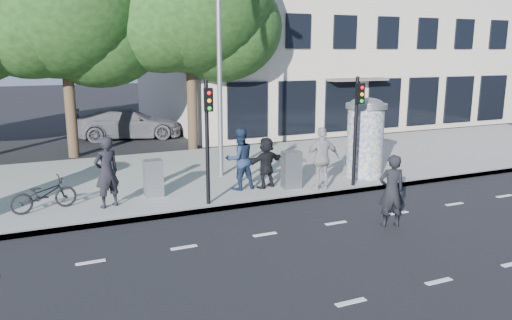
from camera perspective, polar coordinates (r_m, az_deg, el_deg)
name	(u,v)px	position (r m, az deg, el deg)	size (l,w,h in m)	color
ground	(292,256)	(10.93, 4.15, -10.89)	(120.00, 120.00, 0.00)	black
sidewalk	(192,175)	(17.54, -7.35, -1.68)	(40.00, 8.00, 0.15)	gray
curb	(233,206)	(13.93, -2.70, -5.32)	(40.00, 0.10, 0.16)	slate
lane_dash_near	(351,302)	(9.23, 10.78, -15.68)	(32.00, 0.12, 0.01)	silver
lane_dash_far	(265,234)	(12.09, 1.02, -8.50)	(32.00, 0.12, 0.01)	silver
ad_column_right	(365,136)	(17.03, 12.37, 2.74)	(1.36, 1.36, 2.65)	beige
traffic_pole_near	(208,130)	(13.46, -5.55, 3.44)	(0.22, 0.31, 3.40)	black
traffic_pole_far	(357,120)	(15.62, 11.46, 4.49)	(0.22, 0.31, 3.40)	black
street_lamp	(220,35)	(16.45, -4.18, 14.05)	(0.25, 0.93, 8.00)	slate
tree_near_left	(62,4)	(21.65, -21.27, 16.24)	(6.80, 6.80, 8.97)	#38281C
tree_center	(189,2)	(22.14, -7.63, 17.48)	(7.00, 7.00, 9.30)	#38281C
building	(314,24)	(33.38, 6.61, 15.22)	(20.30, 15.85, 12.00)	#B4A797
ped_b	(107,172)	(13.97, -16.70, -1.35)	(0.71, 0.46, 1.94)	black
ped_c	(240,159)	(15.13, -1.87, 0.11)	(0.92, 0.72, 1.89)	#19263F
ped_e	(322,159)	(15.23, 7.56, 0.16)	(1.13, 0.64, 1.92)	gray
ped_f	(266,162)	(15.36, 1.17, -0.28)	(1.47, 0.53, 1.58)	black
man_road	(391,191)	(12.82, 15.22, -3.41)	(0.67, 0.44, 1.83)	black
bicycle	(44,194)	(14.34, -23.11, -3.65)	(1.70, 0.59, 0.89)	black
cabinet_left	(153,178)	(14.76, -11.65, -2.06)	(0.52, 0.38, 1.09)	slate
cabinet_right	(291,170)	(15.39, 4.07, -1.11)	(0.55, 0.40, 1.15)	#5D5F61
car_right	(127,123)	(25.75, -14.53, 4.10)	(5.30, 2.15, 1.54)	#5B5C63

